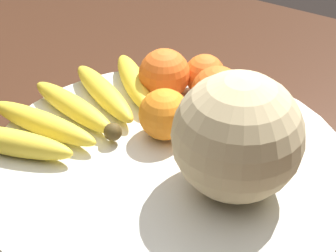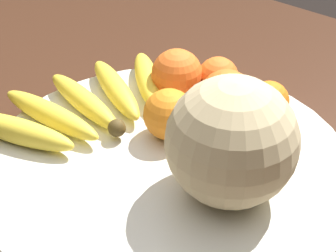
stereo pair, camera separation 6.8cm
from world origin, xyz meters
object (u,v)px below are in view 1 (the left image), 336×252
(orange_back_left, at_px, (258,95))
(produce_tag, at_px, (181,107))
(orange_front_left, at_px, (164,74))
(fruit_bowl, at_px, (168,163))
(banana_bunch, at_px, (74,109))
(kitchen_table, at_px, (117,205))
(orange_front_right, at_px, (218,93))
(orange_mid_center, at_px, (165,114))
(melon, at_px, (238,137))
(orange_back_right, at_px, (205,75))

(orange_back_left, xyz_separation_m, produce_tag, (0.09, 0.05, -0.03))
(orange_front_left, bearing_deg, fruit_bowl, 124.98)
(orange_front_left, bearing_deg, banana_bunch, 58.89)
(kitchen_table, relative_size, orange_back_left, 27.46)
(kitchen_table, distance_m, produce_tag, 0.17)
(orange_front_left, relative_size, produce_tag, 0.77)
(fruit_bowl, xyz_separation_m, produce_tag, (0.05, -0.11, 0.01))
(orange_front_right, bearing_deg, orange_front_left, -1.05)
(orange_mid_center, distance_m, produce_tag, 0.08)
(fruit_bowl, xyz_separation_m, orange_back_left, (-0.05, -0.16, 0.04))
(orange_front_right, bearing_deg, orange_mid_center, 66.89)
(kitchen_table, bearing_deg, melon, -173.58)
(orange_front_right, relative_size, produce_tag, 0.76)
(banana_bunch, relative_size, orange_mid_center, 4.52)
(orange_mid_center, relative_size, orange_back_left, 1.21)
(kitchen_table, bearing_deg, produce_tag, -100.90)
(melon, height_order, orange_front_left, melon)
(fruit_bowl, bearing_deg, orange_back_right, -75.89)
(kitchen_table, xyz_separation_m, orange_back_left, (-0.12, -0.18, 0.13))
(kitchen_table, xyz_separation_m, orange_back_right, (-0.03, -0.18, 0.13))
(kitchen_table, distance_m, orange_front_left, 0.20)
(fruit_bowl, bearing_deg, banana_bunch, -0.83)
(melon, bearing_deg, orange_back_right, -50.74)
(fruit_bowl, relative_size, orange_back_left, 8.29)
(banana_bunch, distance_m, orange_front_right, 0.20)
(orange_back_left, bearing_deg, orange_back_right, -3.07)
(orange_back_right, height_order, produce_tag, orange_back_right)
(kitchen_table, distance_m, fruit_bowl, 0.12)
(produce_tag, bearing_deg, fruit_bowl, 156.23)
(melon, bearing_deg, orange_mid_center, -18.64)
(orange_front_right, height_order, orange_back_left, orange_front_right)
(melon, xyz_separation_m, banana_bunch, (0.25, -0.01, -0.06))
(banana_bunch, xyz_separation_m, orange_back_left, (-0.20, -0.15, 0.01))
(orange_front_left, relative_size, orange_mid_center, 1.09)
(kitchen_table, relative_size, orange_mid_center, 22.63)
(banana_bunch, bearing_deg, orange_back_left, -130.98)
(fruit_bowl, height_order, banana_bunch, banana_bunch)
(fruit_bowl, bearing_deg, orange_back_left, -107.19)
(produce_tag, bearing_deg, banana_bunch, 86.52)
(orange_mid_center, relative_size, produce_tag, 0.71)
(melon, relative_size, banana_bunch, 0.48)
(orange_front_right, xyz_separation_m, orange_back_right, (0.04, -0.04, -0.01))
(fruit_bowl, bearing_deg, orange_front_left, -55.02)
(orange_front_right, xyz_separation_m, orange_back_left, (-0.04, -0.04, -0.01))
(orange_front_left, relative_size, orange_front_right, 1.01)
(orange_front_right, bearing_deg, melon, 126.46)
(fruit_bowl, bearing_deg, melon, 177.56)
(melon, distance_m, orange_front_right, 0.16)
(melon, bearing_deg, banana_bunch, -1.44)
(orange_front_left, bearing_deg, orange_back_right, -136.21)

